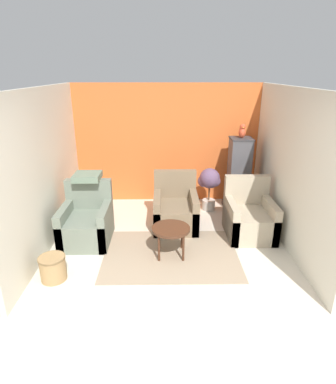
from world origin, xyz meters
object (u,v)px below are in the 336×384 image
Objects in this scene: potted_plant at (209,183)px; coffee_table at (171,231)px; armchair_right at (249,218)px; birdcage at (239,175)px; armchair_left at (87,223)px; armchair_middle at (175,211)px; parrot at (242,131)px; wicker_basket at (53,267)px.

coffee_table is at bearing -114.95° from potted_plant.
birdcage is at bearing 87.93° from armchair_right.
armchair_left is at bearing -176.45° from armchair_right.
armchair_left is 1.00× the size of armchair_middle.
parrot reaches higher than potted_plant.
coffee_table is 1.62× the size of wicker_basket.
armchair_right reaches higher than coffee_table.
armchair_left is 1.54m from armchair_middle.
armchair_right is 3.46× the size of parrot.
armchair_left is 0.66× the size of birdcage.
parrot is (0.00, 0.00, 0.86)m from birdcage.
armchair_left is 1.00× the size of armchair_right.
wicker_basket is at bearing -136.09° from potted_plant.
birdcage is (0.04, 1.14, 0.39)m from armchair_right.
birdcage is (1.27, 0.82, 0.39)m from armchair_middle.
armchair_middle is 1.97m from parrot.
potted_plant is (-0.58, -0.09, -0.99)m from parrot.
armchair_left is at bearing -161.44° from armchair_middle.
armchair_right is at bearing 22.88° from wicker_basket.
armchair_right is at bearing -92.07° from parrot.
armchair_left is at bearing -154.45° from birdcage.
wicker_basket is (-2.96, -2.37, -0.51)m from birdcage.
coffee_table is 2.53m from parrot.
parrot is at bearing 38.73° from wicker_basket.
coffee_table is 2.27m from birdcage.
armchair_right is 1.00× the size of armchair_middle.
armchair_middle is at bearing 42.69° from wicker_basket.
armchair_right is (1.33, 0.65, -0.11)m from coffee_table.
wicker_basket is (-2.96, -2.37, -1.38)m from parrot.
parrot is at bearing 52.42° from coffee_table.
parrot is 0.78× the size of wicker_basket.
coffee_table is 1.88m from potted_plant.
parrot reaches higher than birdcage.
potted_plant is (0.69, 0.73, 0.27)m from armchair_middle.
armchair_middle is at bearing 18.56° from armchair_left.
coffee_table is 0.40× the size of birdcage.
parrot reaches higher than armchair_middle.
wicker_basket is at bearing -101.93° from armchair_left.
coffee_table is at bearing 20.27° from wicker_basket.
armchair_right is 1.22m from potted_plant.
armchair_left is at bearing 160.54° from coffee_table.
wicker_basket is (-2.92, -1.23, -0.12)m from armchair_right.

